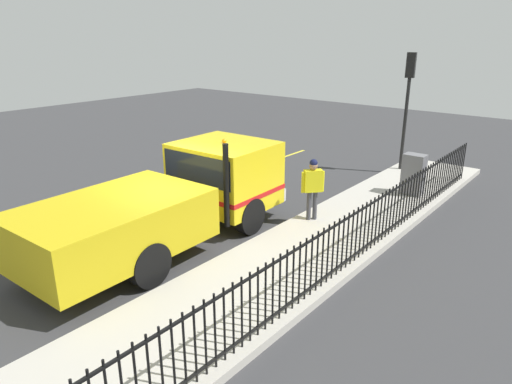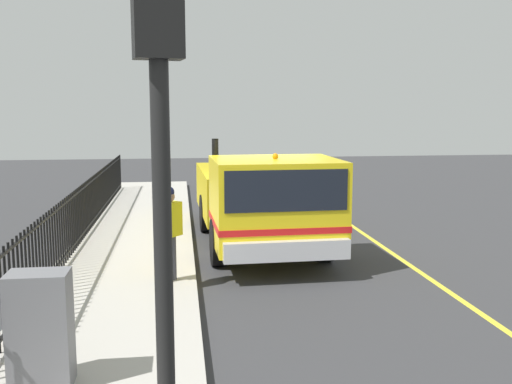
# 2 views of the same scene
# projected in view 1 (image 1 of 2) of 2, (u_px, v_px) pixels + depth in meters

# --- Properties ---
(ground_plane) EXTENTS (48.37, 48.37, 0.00)m
(ground_plane) POSITION_uv_depth(u_px,v_px,m) (179.00, 241.00, 11.58)
(ground_plane) COLOR #38383A
(ground_plane) RESTS_ON ground
(sidewalk_slab) EXTENTS (2.71, 21.99, 0.17)m
(sidewalk_slab) POSITION_uv_depth(u_px,v_px,m) (272.00, 274.00, 9.81)
(sidewalk_slab) COLOR #B7B2A8
(sidewalk_slab) RESTS_ON ground
(lane_marking) EXTENTS (0.12, 19.79, 0.01)m
(lane_marking) POSITION_uv_depth(u_px,v_px,m) (114.00, 215.00, 13.24)
(lane_marking) COLOR yellow
(lane_marking) RESTS_ON ground
(work_truck) EXTENTS (2.64, 6.99, 2.53)m
(work_truck) POSITION_uv_depth(u_px,v_px,m) (181.00, 194.00, 11.26)
(work_truck) COLOR yellow
(work_truck) RESTS_ON ground
(worker_standing) EXTENTS (0.47, 0.50, 1.68)m
(worker_standing) POSITION_uv_depth(u_px,v_px,m) (313.00, 183.00, 12.15)
(worker_standing) COLOR yellow
(worker_standing) RESTS_ON sidewalk_slab
(iron_fence) EXTENTS (0.04, 18.72, 1.26)m
(iron_fence) POSITION_uv_depth(u_px,v_px,m) (320.00, 259.00, 8.90)
(iron_fence) COLOR black
(iron_fence) RESTS_ON sidewalk_slab
(traffic_light_near) EXTENTS (0.33, 0.26, 4.15)m
(traffic_light_near) POSITION_uv_depth(u_px,v_px,m) (408.00, 88.00, 16.17)
(traffic_light_near) COLOR black
(traffic_light_near) RESTS_ON sidewalk_slab
(utility_cabinet) EXTENTS (0.65, 0.43, 1.27)m
(utility_cabinet) POSITION_uv_depth(u_px,v_px,m) (413.00, 174.00, 14.23)
(utility_cabinet) COLOR slate
(utility_cabinet) RESTS_ON sidewalk_slab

